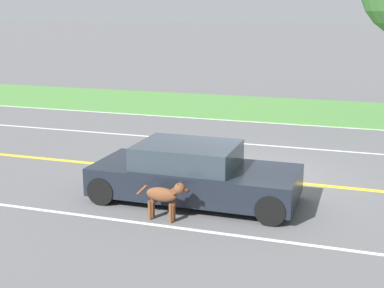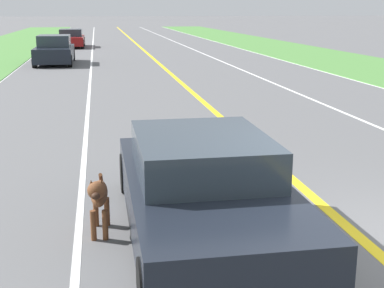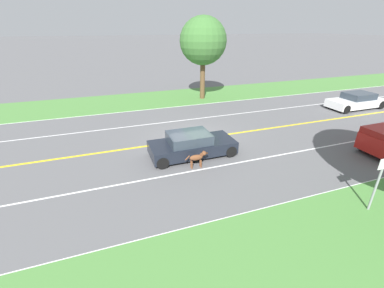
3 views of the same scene
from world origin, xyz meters
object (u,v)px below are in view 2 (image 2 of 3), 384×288
at_px(dog, 99,196).
at_px(car_trailing_near, 55,51).
at_px(ego_car, 203,189).
at_px(car_trailing_mid, 71,39).

xyz_separation_m(dog, car_trailing_near, (2.13, -22.41, 0.14)).
distance_m(ego_car, car_trailing_mid, 35.20).
relative_size(ego_car, car_trailing_mid, 0.94).
height_order(car_trailing_near, car_trailing_mid, car_trailing_near).
distance_m(dog, car_trailing_near, 22.51).
xyz_separation_m(car_trailing_near, car_trailing_mid, (-0.31, -12.51, -0.05)).
bearing_deg(dog, car_trailing_near, -80.63).
xyz_separation_m(ego_car, car_trailing_mid, (3.13, -35.06, 0.03)).
bearing_deg(ego_car, car_trailing_mid, -84.90).
bearing_deg(ego_car, car_trailing_near, -81.34).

